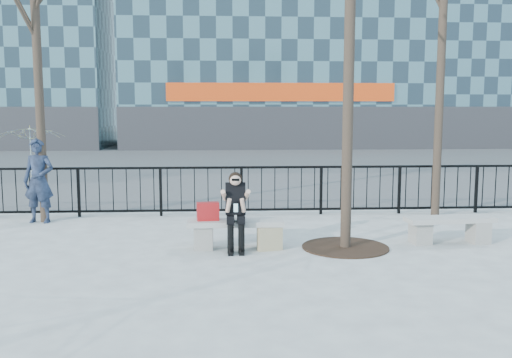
{
  "coord_description": "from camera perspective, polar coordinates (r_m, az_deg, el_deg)",
  "views": [
    {
      "loc": [
        -0.2,
        -9.64,
        2.44
      ],
      "look_at": [
        0.4,
        0.8,
        1.1
      ],
      "focal_mm": 40.0,
      "sensor_mm": 36.0,
      "label": 1
    }
  ],
  "objects": [
    {
      "name": "seated_woman",
      "position": [
        9.65,
        -2.05,
        -3.28
      ],
      "size": [
        0.5,
        0.64,
        1.34
      ],
      "color": "black",
      "rests_on": "ground"
    },
    {
      "name": "handbag",
      "position": [
        9.83,
        -4.84,
        -3.25
      ],
      "size": [
        0.39,
        0.22,
        0.31
      ],
      "primitive_type": "cube",
      "rotation": [
        0.0,
        0.0,
        0.11
      ],
      "color": "#A71416",
      "rests_on": "bench_main"
    },
    {
      "name": "shopping_bag",
      "position": [
        9.75,
        1.39,
        -6.0
      ],
      "size": [
        0.44,
        0.26,
        0.4
      ],
      "primitive_type": "cube",
      "rotation": [
        0.0,
        0.0,
        0.26
      ],
      "color": "#C9BA8E",
      "rests_on": "ground"
    },
    {
      "name": "tree_grate",
      "position": [
        10.06,
        8.91,
        -6.75
      ],
      "size": [
        1.5,
        1.5,
        0.02
      ],
      "primitive_type": "cylinder",
      "color": "black",
      "rests_on": "ground"
    },
    {
      "name": "ground",
      "position": [
        9.95,
        -2.05,
        -6.9
      ],
      "size": [
        120.0,
        120.0,
        0.0
      ],
      "primitive_type": "plane",
      "color": "gray",
      "rests_on": "ground"
    },
    {
      "name": "railing",
      "position": [
        12.78,
        -2.35,
        -1.19
      ],
      "size": [
        14.0,
        0.06,
        1.1
      ],
      "color": "black",
      "rests_on": "ground"
    },
    {
      "name": "street_surface",
      "position": [
        24.76,
        -2.8,
        1.66
      ],
      "size": [
        60.0,
        23.0,
        0.01
      ],
      "primitive_type": "cube",
      "color": "#474747",
      "rests_on": "ground"
    },
    {
      "name": "bench_second",
      "position": [
        10.81,
        18.8,
        -4.56
      ],
      "size": [
        1.59,
        0.44,
        0.47
      ],
      "rotation": [
        0.0,
        0.0,
        0.1
      ],
      "color": "slate",
      "rests_on": "ground"
    },
    {
      "name": "vendor_umbrella",
      "position": [
        18.63,
        -21.61,
        2.15
      ],
      "size": [
        2.25,
        2.28,
        1.86
      ],
      "primitive_type": "imported",
      "rotation": [
        0.0,
        0.0,
        0.11
      ],
      "color": "yellow",
      "rests_on": "ground"
    },
    {
      "name": "bench_main",
      "position": [
        9.88,
        -2.06,
        -5.21
      ],
      "size": [
        1.65,
        0.46,
        0.49
      ],
      "color": "slate",
      "rests_on": "ground"
    },
    {
      "name": "standing_man",
      "position": [
        12.76,
        -20.9,
        -0.16
      ],
      "size": [
        0.71,
        0.52,
        1.78
      ],
      "primitive_type": "imported",
      "rotation": [
        0.0,
        0.0,
        -0.15
      ],
      "color": "black",
      "rests_on": "ground"
    }
  ]
}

